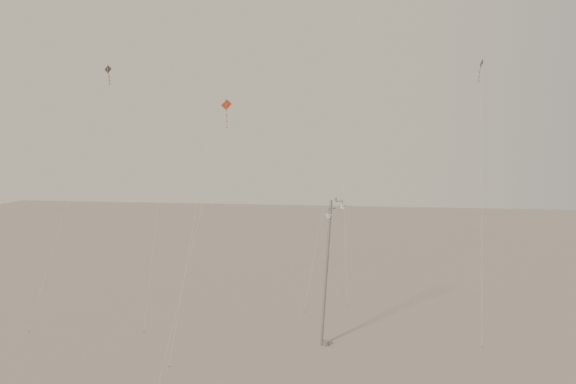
# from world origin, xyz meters

# --- Properties ---
(street_lamp) EXTENTS (1.66, 1.15, 10.02)m
(street_lamp) POSITION_xyz_m (1.58, 5.38, 5.34)
(street_lamp) COLOR #94969D
(street_lamp) RESTS_ON ground
(kite_1) EXTENTS (2.96, 8.91, 28.08)m
(kite_1) POSITION_xyz_m (-5.73, 7.80, 21.80)
(kite_1) COLOR #2A2523
(kite_1) RESTS_ON ground
(kite_3) EXTENTS (1.58, 10.58, 16.58)m
(kite_3) POSITION_xyz_m (-5.79, 4.35, 12.66)
(kite_3) COLOR maroon
(kite_3) RESTS_ON ground
(kite_4) EXTENTS (0.58, 4.82, 19.64)m
(kite_4) POSITION_xyz_m (12.09, 9.81, 14.56)
(kite_4) COLOR #2A2523
(kite_4) RESTS_ON ground
(kite_6) EXTENTS (6.68, 1.23, 18.89)m
(kite_6) POSITION_xyz_m (-15.51, 5.34, 13.01)
(kite_6) COLOR #2A2523
(kite_6) RESTS_ON ground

